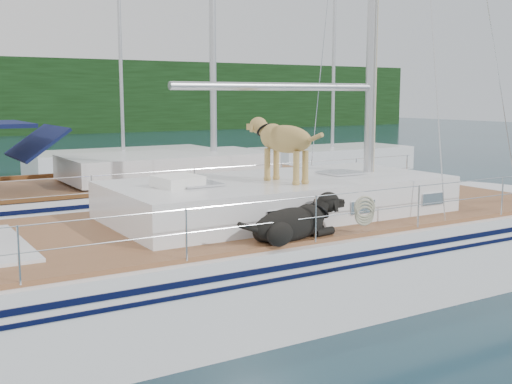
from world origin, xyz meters
TOP-DOWN VIEW (x-y plane):
  - ground at (0.00, 0.00)m, footprint 120.00×120.00m
  - main_sailboat at (0.09, -0.01)m, footprint 12.00×3.81m
  - neighbor_sailboat at (0.37, 5.75)m, footprint 11.00×3.50m
  - bg_boat_center at (4.00, 16.00)m, footprint 7.20×3.00m
  - bg_boat_east at (12.00, 13.00)m, footprint 6.40×3.00m

SIDE VIEW (x-z plane):
  - ground at x=0.00m, z-range 0.00..0.00m
  - bg_boat_center at x=4.00m, z-range -5.37..6.28m
  - bg_boat_east at x=12.00m, z-range -5.37..6.28m
  - neighbor_sailboat at x=0.37m, z-range -6.02..7.28m
  - main_sailboat at x=0.09m, z-range -6.32..7.69m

